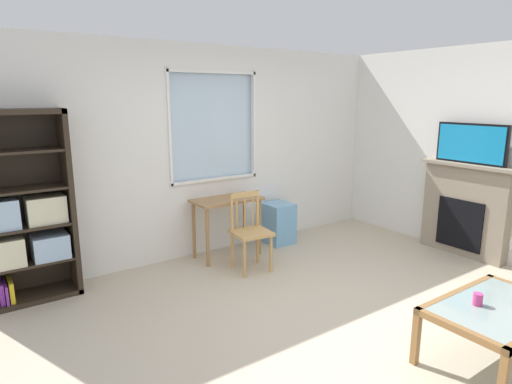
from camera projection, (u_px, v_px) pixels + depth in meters
The scene contains 11 objects.
ground at pixel (330, 323), 3.88m from camera, with size 6.40×5.59×0.02m, color beige.
wall_back_with_window at pixel (203, 154), 5.43m from camera, with size 5.40×0.15×2.60m.
wall_right at pixel (501, 155), 5.14m from camera, with size 0.12×4.79×2.60m, color white.
bookshelf at pixel (21, 220), 4.15m from camera, with size 0.90×0.38×1.87m.
desk_under_window at pixel (227, 209), 5.36m from camera, with size 0.85×0.45×0.75m.
wooden_chair at pixel (250, 231), 4.98m from camera, with size 0.46×0.45×0.90m.
plastic_drawer_unit at pixel (278, 223), 5.95m from camera, with size 0.35×0.40×0.55m, color #72ADDB.
fireplace at pixel (465, 209), 5.44m from camera, with size 0.26×1.17×1.18m.
tv at pixel (471, 144), 5.25m from camera, with size 0.06×0.87×0.49m.
coffee_table at pixel (497, 313), 3.23m from camera, with size 1.08×0.68×0.46m.
sippy_cup at pixel (478, 299), 3.22m from camera, with size 0.07×0.07×0.09m, color #DB3D84.
Camera 1 is at (-2.57, -2.51, 1.98)m, focal length 30.32 mm.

